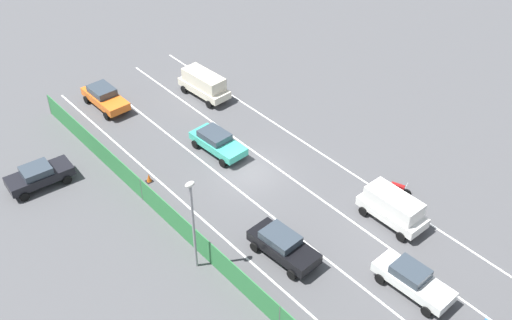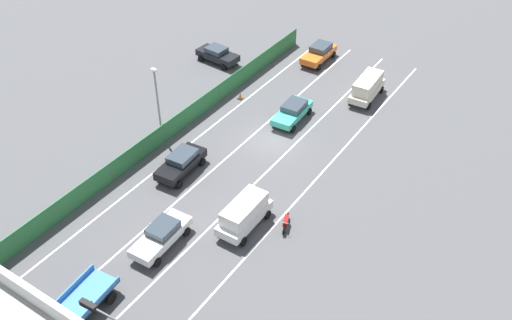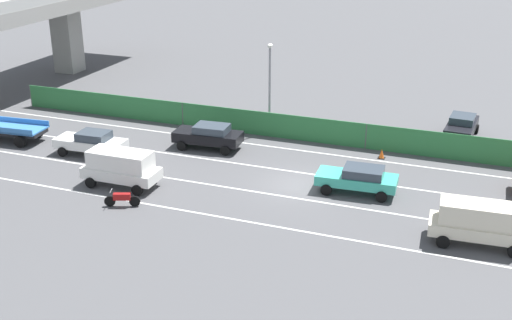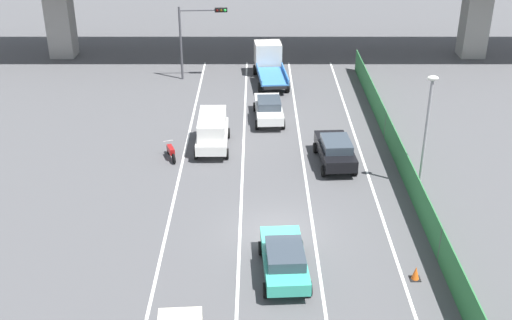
{
  "view_description": "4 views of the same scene",
  "coord_description": "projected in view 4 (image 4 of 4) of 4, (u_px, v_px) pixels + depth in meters",
  "views": [
    {
      "loc": [
        21.71,
        26.18,
        27.56
      ],
      "look_at": [
        -0.18,
        0.41,
        1.28
      ],
      "focal_mm": 43.84,
      "sensor_mm": 36.0,
      "label": 1
    },
    {
      "loc": [
        -19.98,
        32.71,
        27.94
      ],
      "look_at": [
        -1.79,
        5.25,
        2.13
      ],
      "focal_mm": 40.37,
      "sensor_mm": 36.0,
      "label": 2
    },
    {
      "loc": [
        -33.13,
        -9.9,
        15.47
      ],
      "look_at": [
        -2.22,
        1.79,
        2.14
      ],
      "focal_mm": 45.43,
      "sensor_mm": 36.0,
      "label": 3
    },
    {
      "loc": [
        -1.01,
        -26.52,
        17.1
      ],
      "look_at": [
        -0.99,
        5.73,
        1.06
      ],
      "focal_mm": 45.14,
      "sensor_mm": 36.0,
      "label": 4
    }
  ],
  "objects": [
    {
      "name": "ground_plane",
      "position": [
        276.0,
        232.0,
        31.36
      ],
      "size": [
        300.0,
        300.0,
        0.0
      ],
      "primitive_type": "plane",
      "color": "#4C4C4F"
    },
    {
      "name": "lane_line_left_edge",
      "position": [
        176.0,
        189.0,
        35.24
      ],
      "size": [
        0.14,
        44.66,
        0.01
      ],
      "primitive_type": "cube",
      "color": "silver",
      "rests_on": "ground"
    },
    {
      "name": "lane_line_mid_left",
      "position": [
        241.0,
        189.0,
        35.24
      ],
      "size": [
        0.14,
        44.66,
        0.01
      ],
      "primitive_type": "cube",
      "color": "silver",
      "rests_on": "ground"
    },
    {
      "name": "lane_line_mid_right",
      "position": [
        307.0,
        189.0,
        35.24
      ],
      "size": [
        0.14,
        44.66,
        0.01
      ],
      "primitive_type": "cube",
      "color": "silver",
      "rests_on": "ground"
    },
    {
      "name": "lane_line_right_edge",
      "position": [
        372.0,
        188.0,
        35.24
      ],
      "size": [
        0.14,
        44.66,
        0.01
      ],
      "primitive_type": "cube",
      "color": "silver",
      "rests_on": "ground"
    },
    {
      "name": "green_fence",
      "position": [
        408.0,
        174.0,
        34.86
      ],
      "size": [
        0.1,
        40.76,
        1.75
      ],
      "color": "#2D753D",
      "rests_on": "ground"
    },
    {
      "name": "car_taxi_teal",
      "position": [
        284.0,
        258.0,
        27.86
      ],
      "size": [
        2.24,
        4.62,
        1.54
      ],
      "color": "teal",
      "rests_on": "ground"
    },
    {
      "name": "car_van_white",
      "position": [
        212.0,
        130.0,
        39.38
      ],
      "size": [
        2.09,
        4.5,
        2.12
      ],
      "color": "silver",
      "rests_on": "ground"
    },
    {
      "name": "car_sedan_black",
      "position": [
        335.0,
        150.0,
        37.53
      ],
      "size": [
        2.28,
        4.62,
        1.65
      ],
      "color": "black",
      "rests_on": "ground"
    },
    {
      "name": "car_sedan_white",
      "position": [
        268.0,
        108.0,
        43.49
      ],
      "size": [
        2.12,
        4.73,
        1.6
      ],
      "color": "white",
      "rests_on": "ground"
    },
    {
      "name": "flatbed_truck_blue",
      "position": [
        269.0,
        62.0,
        51.13
      ],
      "size": [
        2.79,
        6.47,
        2.63
      ],
      "color": "black",
      "rests_on": "ground"
    },
    {
      "name": "motorcycle",
      "position": [
        171.0,
        152.0,
        38.38
      ],
      "size": [
        0.87,
        1.86,
        0.93
      ],
      "color": "black",
      "rests_on": "ground"
    },
    {
      "name": "traffic_light",
      "position": [
        196.0,
        28.0,
        49.71
      ],
      "size": [
        3.78,
        0.46,
        5.78
      ],
      "color": "#47474C",
      "rests_on": "ground"
    },
    {
      "name": "street_lamp",
      "position": [
        427.0,
        120.0,
        33.76
      ],
      "size": [
        0.6,
        0.36,
        6.4
      ],
      "color": "gray",
      "rests_on": "ground"
    },
    {
      "name": "traffic_cone",
      "position": [
        415.0,
        273.0,
        27.85
      ],
      "size": [
        0.47,
        0.47,
        0.64
      ],
      "color": "orange",
      "rests_on": "ground"
    }
  ]
}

